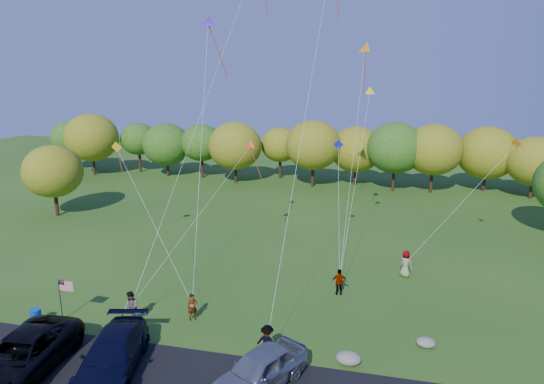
% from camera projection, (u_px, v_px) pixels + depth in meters
% --- Properties ---
extents(ground, '(140.00, 140.00, 0.00)m').
position_uv_depth(ground, '(199.00, 340.00, 25.43)').
color(ground, '#2A5117').
rests_on(ground, ground).
extents(treeline, '(75.41, 27.54, 8.53)m').
position_uv_depth(treeline, '(312.00, 148.00, 58.39)').
color(treeline, '#3D2516').
rests_on(treeline, ground).
extents(minivan_dark, '(3.53, 6.78, 1.82)m').
position_uv_depth(minivan_dark, '(21.00, 356.00, 22.29)').
color(minivan_dark, black).
rests_on(minivan_dark, asphalt_lane).
extents(minivan_navy, '(3.79, 6.38, 1.73)m').
position_uv_depth(minivan_navy, '(112.00, 355.00, 22.42)').
color(minivan_navy, black).
rests_on(minivan_navy, asphalt_lane).
extents(minivan_silver, '(4.17, 5.39, 1.71)m').
position_uv_depth(minivan_silver, '(260.00, 370.00, 21.33)').
color(minivan_silver, gray).
rests_on(minivan_silver, asphalt_lane).
extents(flyer_a, '(0.68, 0.64, 1.56)m').
position_uv_depth(flyer_a, '(192.00, 307.00, 27.30)').
color(flyer_a, '#4C4C59').
rests_on(flyer_a, ground).
extents(flyer_b, '(1.13, 1.13, 1.85)m').
position_uv_depth(flyer_b, '(131.00, 308.00, 26.94)').
color(flyer_b, '#4C4C59').
rests_on(flyer_b, ground).
extents(flyer_c, '(1.24, 0.84, 1.76)m').
position_uv_depth(flyer_c, '(267.00, 342.00, 23.58)').
color(flyer_c, '#4C4C59').
rests_on(flyer_c, ground).
extents(flyer_d, '(1.06, 0.59, 1.72)m').
position_uv_depth(flyer_d, '(339.00, 282.00, 30.38)').
color(flyer_d, '#4C4C59').
rests_on(flyer_d, ground).
extents(flyer_e, '(1.09, 0.95, 1.87)m').
position_uv_depth(flyer_e, '(406.00, 264.00, 33.06)').
color(flyer_e, '#4C4C59').
rests_on(flyer_e, ground).
extents(trash_barrel, '(0.59, 0.59, 0.89)m').
position_uv_depth(trash_barrel, '(36.00, 317.00, 26.91)').
color(trash_barrel, '#0A40A2').
rests_on(trash_barrel, ground).
extents(flag_assembly, '(0.92, 0.60, 2.50)m').
position_uv_depth(flag_assembly, '(64.00, 290.00, 26.92)').
color(flag_assembly, black).
rests_on(flag_assembly, ground).
extents(boulder_near, '(1.21, 0.95, 0.61)m').
position_uv_depth(boulder_near, '(349.00, 358.00, 23.24)').
color(boulder_near, slate).
rests_on(boulder_near, ground).
extents(boulder_far, '(0.96, 0.80, 0.50)m').
position_uv_depth(boulder_far, '(426.00, 342.00, 24.71)').
color(boulder_far, gray).
rests_on(boulder_far, ground).
extents(kites_aloft, '(28.45, 12.18, 15.48)m').
position_uv_depth(kites_aloft, '(302.00, 24.00, 33.23)').
color(kites_aloft, red).
rests_on(kites_aloft, ground).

